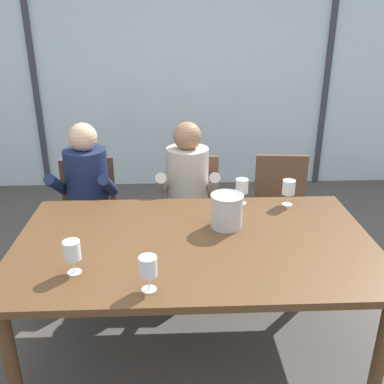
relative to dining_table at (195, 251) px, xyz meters
name	(u,v)px	position (x,y,z in m)	size (l,w,h in m)	color
ground	(189,259)	(0.00, 1.00, -0.67)	(14.00, 14.00, 0.00)	#4C4742
window_glass_panel	(183,74)	(0.00, 2.78, 0.63)	(7.22, 0.03, 2.60)	silver
window_mullion_left	(34,75)	(-1.63, 2.76, 0.63)	(0.06, 0.06, 2.60)	#38383D
window_mullion_right	(327,73)	(1.63, 2.76, 0.63)	(0.06, 0.06, 2.60)	#38383D
hillside_vineyard	(179,75)	(0.00, 6.33, 0.17)	(13.22, 2.40, 1.68)	#477A38
dining_table	(195,251)	(0.00, 0.00, 0.00)	(2.02, 1.19, 0.74)	brown
chair_near_curtain	(90,206)	(-0.79, 1.00, -0.16)	(0.50, 0.50, 0.87)	brown
chair_left_of_center	(192,203)	(0.03, 1.02, -0.16)	(0.46, 0.46, 0.87)	brown
chair_center	(281,202)	(0.75, 1.01, -0.16)	(0.48, 0.48, 0.87)	brown
person_navy_polo	(85,193)	(-0.78, 0.87, 0.01)	(0.48, 0.63, 1.19)	#192347
person_beige_jumper	(188,191)	(-0.01, 0.87, 0.01)	(0.47, 0.62, 1.19)	#B7AD9E
ice_bucket_primary	(227,210)	(0.20, 0.17, 0.17)	(0.20, 0.20, 0.21)	#B7B7BC
wine_glass_by_left_taster	(148,268)	(-0.23, -0.46, 0.18)	(0.08, 0.08, 0.17)	silver
wine_glass_near_bucket	(72,252)	(-0.61, -0.30, 0.18)	(0.08, 0.08, 0.17)	silver
wine_glass_center_pour	(242,187)	(0.34, 0.50, 0.18)	(0.08, 0.08, 0.17)	silver
wine_glass_by_right_taster	(289,188)	(0.64, 0.46, 0.18)	(0.08, 0.08, 0.17)	silver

